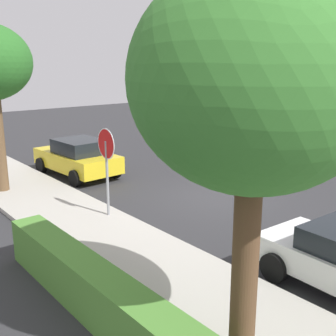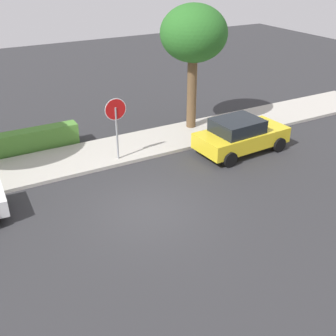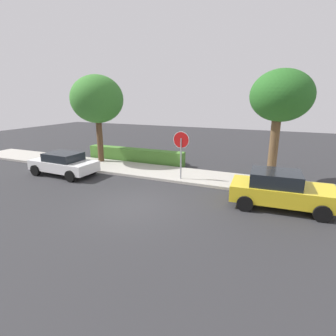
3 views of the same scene
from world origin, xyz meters
name	(u,v)px [view 1 (image 1 of 3)]	position (x,y,z in m)	size (l,w,h in m)	color
ground_plane	(217,197)	(0.00, 0.00, 0.00)	(60.00, 60.00, 0.00)	#2D2D30
sidewalk_curb	(92,231)	(0.00, 4.87, 0.07)	(32.00, 2.74, 0.14)	#B2ADA3
stop_sign	(106,157)	(0.63, 3.96, 1.91)	(0.90, 0.08, 2.73)	gray
parked_car_yellow	(78,157)	(5.64, 2.30, 0.77)	(4.14, 2.23, 1.53)	yellow
street_tree_near_corner	(255,82)	(-5.92, 5.57, 4.30)	(3.43, 3.43, 5.89)	#513823
front_yard_hedge	(108,302)	(-3.87, 6.74, 0.49)	(7.30, 0.68, 0.98)	#4C8433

